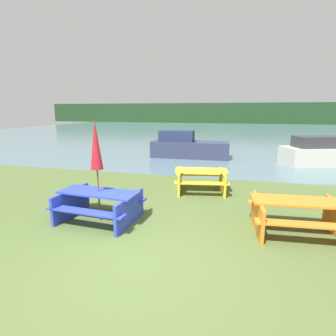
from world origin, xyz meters
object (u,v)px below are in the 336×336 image
umbrella_crimson (96,146)px  picnic_table_orange (297,213)px  picnic_table_blue (99,202)px  picnic_table_yellow (201,178)px  boat (188,147)px  boat_second (330,153)px

umbrella_crimson → picnic_table_orange: bearing=5.4°
picnic_table_blue → picnic_table_orange: 4.46m
picnic_table_yellow → umbrella_crimson: (-2.06, -2.90, 1.37)m
picnic_table_blue → picnic_table_orange: (4.44, 0.42, 0.02)m
umbrella_crimson → boat: size_ratio=0.56×
picnic_table_blue → picnic_table_yellow: same height
picnic_table_yellow → picnic_table_orange: bearing=-46.2°
picnic_table_blue → boat: boat is taller
picnic_table_orange → picnic_table_yellow: picnic_table_orange is taller
picnic_table_orange → boat_second: bearing=69.5°
picnic_table_orange → boat: (-3.92, 8.65, 0.11)m
umbrella_crimson → boat: umbrella_crimson is taller
picnic_table_yellow → boat_second: size_ratio=0.37×
picnic_table_blue → umbrella_crimson: size_ratio=0.83×
umbrella_crimson → boat_second: bearing=49.4°
picnic_table_orange → umbrella_crimson: size_ratio=0.83×
picnic_table_blue → umbrella_crimson: (-0.00, 0.00, 1.37)m
picnic_table_blue → picnic_table_orange: picnic_table_orange is taller
picnic_table_orange → boat_second: (3.17, 8.47, 0.07)m
picnic_table_blue → boat: (0.52, 9.07, 0.13)m
picnic_table_yellow → boat: size_ratio=0.43×
picnic_table_orange → picnic_table_yellow: bearing=133.8°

